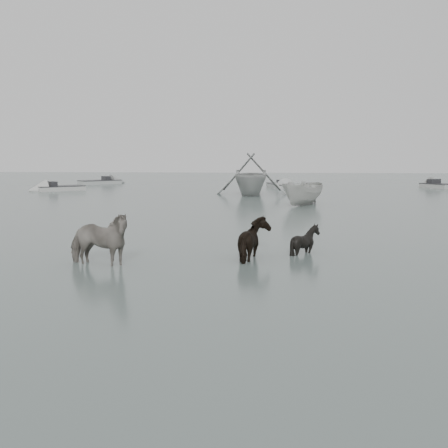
% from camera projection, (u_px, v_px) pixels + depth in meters
% --- Properties ---
extents(ground, '(140.00, 140.00, 0.00)m').
position_uv_depth(ground, '(195.00, 264.00, 15.15)').
color(ground, '#54635E').
rests_on(ground, ground).
extents(pony_pinto, '(2.14, 1.37, 1.67)m').
position_uv_depth(pony_pinto, '(98.00, 235.00, 14.90)').
color(pony_pinto, black).
rests_on(pony_pinto, ground).
extents(pony_dark, '(1.65, 1.80, 1.50)m').
position_uv_depth(pony_dark, '(256.00, 232.00, 15.91)').
color(pony_dark, black).
rests_on(pony_dark, ground).
extents(pony_black, '(1.17, 1.07, 1.18)m').
position_uv_depth(pony_black, '(305.00, 234.00, 16.78)').
color(pony_black, black).
rests_on(pony_black, ground).
extents(rowboat_trail, '(5.15, 5.96, 3.12)m').
position_uv_depth(rowboat_trail, '(251.00, 173.00, 39.88)').
color(rowboat_trail, '#ACAFAC').
rests_on(rowboat_trail, ground).
extents(boat_small, '(3.25, 4.18, 1.53)m').
position_uv_depth(boat_small, '(303.00, 192.00, 32.01)').
color(boat_small, '#B7B8B3').
rests_on(boat_small, ground).
extents(skiff_outer, '(4.95, 4.43, 0.75)m').
position_uv_depth(skiff_outer, '(60.00, 186.00, 44.51)').
color(skiff_outer, '#B2B2AD').
rests_on(skiff_outer, ground).
extents(skiff_mid, '(2.96, 5.98, 0.75)m').
position_uv_depth(skiff_mid, '(281.00, 184.00, 47.58)').
color(skiff_mid, '#A3A6A3').
rests_on(skiff_mid, ground).
extents(skiff_star, '(3.38, 4.18, 0.75)m').
position_uv_depth(skiff_star, '(438.00, 184.00, 47.90)').
color(skiff_star, '#A2A29D').
rests_on(skiff_star, ground).
extents(skiff_far, '(5.13, 4.78, 0.75)m').
position_uv_depth(skiff_far, '(100.00, 180.00, 53.76)').
color(skiff_far, '#9FA19F').
rests_on(skiff_far, ground).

